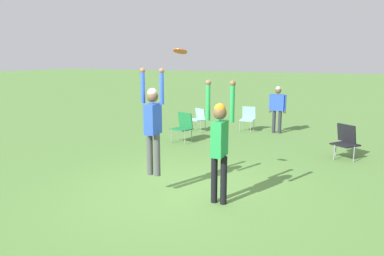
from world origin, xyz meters
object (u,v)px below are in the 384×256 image
person_defending (219,139)px  camping_chair_4 (248,117)px  camping_chair_3 (199,117)px  camping_chair_1 (183,125)px  camping_chair_0 (346,140)px  person_jumping (153,120)px  frisbee (180,51)px  person_spectator_near (278,105)px

person_defending → camping_chair_4: (-1.57, 6.84, -0.69)m
camping_chair_3 → camping_chair_1: bearing=125.6°
camping_chair_0 → camping_chair_1: camping_chair_1 is taller
person_jumping → frisbee: bearing=-69.9°
person_jumping → frisbee: frisbee is taller
camping_chair_1 → camping_chair_4: (1.33, 2.55, -0.01)m
camping_chair_3 → person_spectator_near: size_ratio=0.48×
camping_chair_0 → camping_chair_3: bearing=16.0°
camping_chair_0 → person_spectator_near: person_spectator_near is taller
camping_chair_4 → person_spectator_near: person_spectator_near is taller
camping_chair_1 → camping_chair_3: size_ratio=1.14×
camping_chair_0 → frisbee: bearing=92.1°
person_defending → frisbee: frisbee is taller
frisbee → person_jumping: bearing=-157.9°
person_spectator_near → camping_chair_4: bearing=-175.2°
person_jumping → person_defending: 1.37m
camping_chair_0 → camping_chair_1: bearing=35.8°
person_jumping → camping_chair_3: 6.48m
person_jumping → camping_chair_0: size_ratio=2.35×
person_defending → person_spectator_near: (-0.53, 6.91, -0.21)m
camping_chair_0 → camping_chair_4: bearing=-0.8°
person_defending → camping_chair_0: bearing=154.8°
person_jumping → camping_chair_0: bearing=-38.1°
person_jumping → camping_chair_3: size_ratio=2.60×
person_spectator_near → camping_chair_0: bearing=-45.5°
frisbee → person_spectator_near: 6.98m
person_defending → camping_chair_3: bearing=-154.4°
person_defending → frisbee: 1.77m
camping_chair_1 → person_jumping: bearing=124.7°
frisbee → camping_chair_0: (2.72, 4.21, -2.25)m
camping_chair_1 → person_spectator_near: bearing=-117.0°
camping_chair_4 → camping_chair_0: bearing=138.3°
frisbee → camping_chair_4: size_ratio=0.30×
camping_chair_0 → camping_chair_1: size_ratio=0.97×
camping_chair_0 → camping_chair_3: size_ratio=1.11×
camping_chair_1 → camping_chair_3: bearing=-66.0°
person_jumping → camping_chair_0: person_jumping is taller
person_defending → person_spectator_near: size_ratio=1.36×
camping_chair_4 → person_spectator_near: (1.04, 0.07, 0.48)m
frisbee → camping_chair_1: (-2.04, 4.13, -2.22)m
person_jumping → frisbee: size_ratio=7.92×
camping_chair_0 → person_defending: bearing=101.8°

